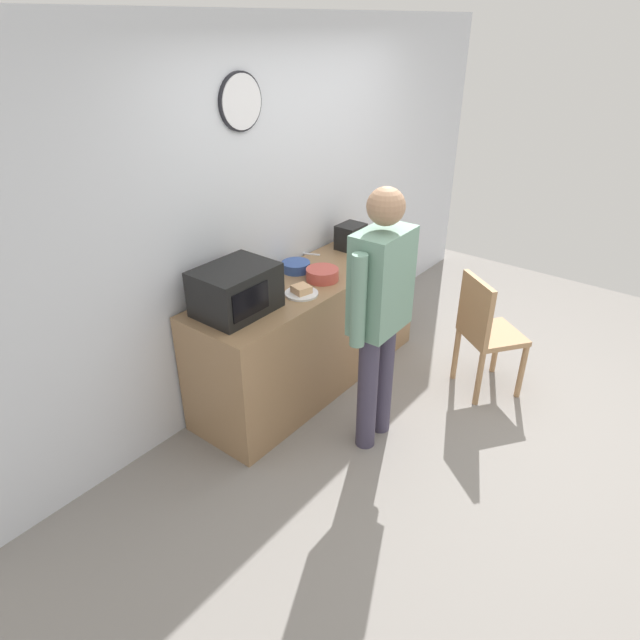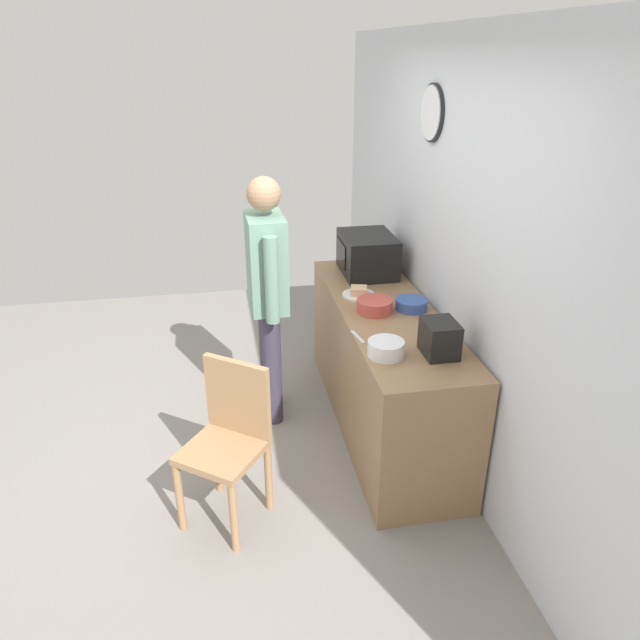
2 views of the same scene
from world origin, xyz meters
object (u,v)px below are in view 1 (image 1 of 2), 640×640
salad_bowl (322,274)px  person_standing (380,305)px  sandwich_plate (301,292)px  mixing_bowl (296,267)px  wooden_chair (485,330)px  spoon_utensil (372,271)px  toaster (351,237)px  cereal_bowl (379,253)px  fork_utensil (309,254)px  microwave (236,290)px

salad_bowl → person_standing: person_standing is taller
sandwich_plate → mixing_bowl: 0.40m
person_standing → wooden_chair: size_ratio=1.85×
spoon_utensil → mixing_bowl: bearing=127.7°
sandwich_plate → person_standing: 0.64m
salad_bowl → mixing_bowl: (0.00, 0.25, -0.01)m
toaster → spoon_utensil: 0.50m
cereal_bowl → person_standing: person_standing is taller
person_standing → wooden_chair: bearing=-18.6°
toaster → person_standing: person_standing is taller
cereal_bowl → toaster: 0.30m
salad_bowl → fork_utensil: bearing=49.9°
toaster → fork_utensil: size_ratio=1.29×
cereal_bowl → mixing_bowl: 0.69m
cereal_bowl → person_standing: size_ratio=0.12×
salad_bowl → wooden_chair: (0.68, -0.99, -0.41)m
cereal_bowl → toaster: size_ratio=0.94×
fork_utensil → person_standing: (-0.61, -1.05, 0.12)m
salad_bowl → mixing_bowl: size_ratio=1.11×
mixing_bowl → toaster: toaster is taller
microwave → salad_bowl: 0.74m
sandwich_plate → wooden_chair: bearing=-45.0°
salad_bowl → mixing_bowl: bearing=89.0°
fork_utensil → person_standing: 1.22m
microwave → sandwich_plate: bearing=-21.3°
salad_bowl → fork_utensil: size_ratio=1.39×
cereal_bowl → spoon_utensil: (-0.25, -0.10, -0.04)m
sandwich_plate → wooden_chair: 1.41m
mixing_bowl → person_standing: person_standing is taller
sandwich_plate → salad_bowl: 0.28m
toaster → spoon_utensil: toaster is taller
mixing_bowl → spoon_utensil: size_ratio=1.24×
toaster → wooden_chair: toaster is taller
microwave → mixing_bowl: size_ratio=2.37×
wooden_chair → toaster: bearing=92.2°
sandwich_plate → mixing_bowl: size_ratio=1.09×
cereal_bowl → toaster: bearing=83.1°
cereal_bowl → fork_utensil: size_ratio=1.21×
person_standing → wooden_chair: person_standing is taller
fork_utensil → spoon_utensil: 0.58m
sandwich_plate → spoon_utensil: 0.65m
sandwich_plate → mixing_bowl: bearing=45.5°
microwave → toaster: 1.35m
salad_bowl → mixing_bowl: 0.25m
cereal_bowl → spoon_utensil: size_ratio=1.21×
cereal_bowl → wooden_chair: size_ratio=0.22×
fork_utensil → spoon_utensil: size_ratio=1.00×
mixing_bowl → wooden_chair: (0.67, -1.25, -0.41)m
microwave → wooden_chair: 1.87m
toaster → person_standing: bearing=-136.6°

